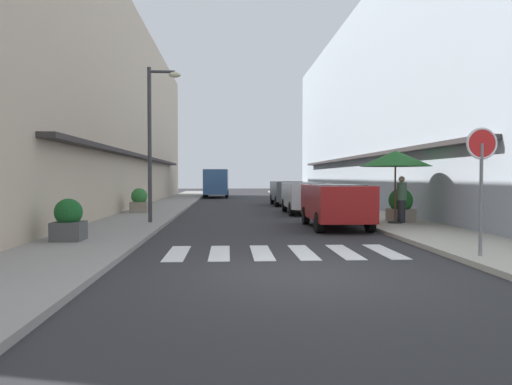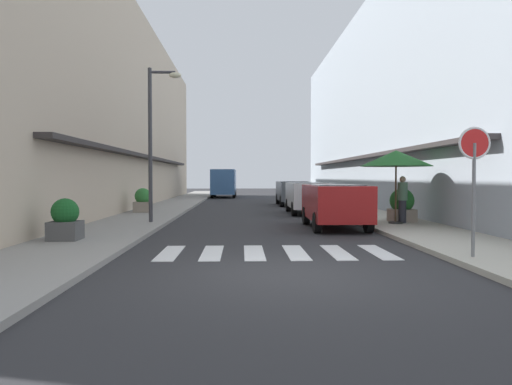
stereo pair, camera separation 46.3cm
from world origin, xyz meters
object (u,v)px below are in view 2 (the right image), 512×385
object	(u,v)px
street_lamp	(155,128)
parked_car_far	(293,190)
planter_midblock	(402,205)
pedestrian_walking_near	(403,198)
cafe_umbrella	(396,159)
round_street_sign	(474,157)
planter_far	(143,201)
delivery_van	(224,181)
parked_car_mid	(308,194)
planter_corner	(65,220)
parked_car_near	(335,201)

from	to	relation	value
street_lamp	parked_car_far	bearing A→B (deg)	62.20
planter_midblock	pedestrian_walking_near	xyz separation A→B (m)	(-0.14, -0.47, 0.27)
cafe_umbrella	pedestrian_walking_near	size ratio (longest dim) A/B	1.55
round_street_sign	planter_far	world-z (taller)	round_street_sign
parked_car_far	planter_midblock	world-z (taller)	parked_car_far
street_lamp	pedestrian_walking_near	xyz separation A→B (m)	(8.68, -0.69, -2.48)
delivery_van	parked_car_far	bearing A→B (deg)	-68.56
street_lamp	cafe_umbrella	size ratio (longest dim) A/B	2.17
delivery_van	parked_car_mid	bearing A→B (deg)	-75.90
planter_corner	parked_car_mid	bearing A→B (deg)	52.75
parked_car_mid	round_street_sign	world-z (taller)	round_street_sign
street_lamp	planter_midblock	size ratio (longest dim) A/B	4.59
parked_car_mid	pedestrian_walking_near	bearing A→B (deg)	-66.95
pedestrian_walking_near	planter_corner	bearing A→B (deg)	-120.55
parked_car_far	round_street_sign	xyz separation A→B (m)	(1.51, -19.50, 1.19)
planter_midblock	cafe_umbrella	bearing A→B (deg)	-124.76
planter_midblock	round_street_sign	bearing A→B (deg)	-98.44
street_lamp	cafe_umbrella	distance (m)	8.50
parked_car_near	parked_car_far	xyz separation A→B (m)	(-0.00, 13.05, 0.00)
planter_midblock	pedestrian_walking_near	distance (m)	0.56
parked_car_far	street_lamp	world-z (taller)	street_lamp
planter_far	pedestrian_walking_near	xyz separation A→B (m)	(10.13, -5.55, 0.33)
round_street_sign	planter_corner	distance (m)	9.69
parked_car_far	cafe_umbrella	xyz separation A→B (m)	(2.20, -12.58, 1.43)
parked_car_mid	planter_corner	distance (m)	12.60
parked_car_near	planter_midblock	bearing A→B (deg)	22.43
parked_car_near	parked_car_mid	bearing A→B (deg)	90.00
planter_corner	planter_midblock	distance (m)	11.26
planter_corner	street_lamp	bearing A→B (deg)	73.62
pedestrian_walking_near	planter_midblock	bearing A→B (deg)	110.31
parked_car_near	pedestrian_walking_near	bearing A→B (deg)	13.85
round_street_sign	parked_car_far	bearing A→B (deg)	94.43
round_street_sign	parked_car_mid	bearing A→B (deg)	96.67
planter_far	parked_car_far	bearing A→B (deg)	42.03
planter_midblock	pedestrian_walking_near	bearing A→B (deg)	-106.65
cafe_umbrella	parked_car_near	bearing A→B (deg)	-167.99
round_street_sign	street_lamp	size ratio (longest dim) A/B	0.48
parked_car_mid	cafe_umbrella	size ratio (longest dim) A/B	1.67
round_street_sign	cafe_umbrella	distance (m)	6.96
cafe_umbrella	planter_far	xyz separation A→B (m)	(-9.85, 5.69, -1.71)
round_street_sign	delivery_van	bearing A→B (deg)	101.07
delivery_van	cafe_umbrella	bearing A→B (deg)	-74.37
round_street_sign	cafe_umbrella	bearing A→B (deg)	84.31
planter_far	planter_midblock	bearing A→B (deg)	-26.29
parked_car_far	delivery_van	world-z (taller)	delivery_van
planter_far	pedestrian_walking_near	bearing A→B (deg)	-28.70
parked_car_near	pedestrian_walking_near	xyz separation A→B (m)	(2.49, 0.61, 0.05)
parked_car_far	cafe_umbrella	world-z (taller)	cafe_umbrella
parked_car_far	pedestrian_walking_near	size ratio (longest dim) A/B	2.68
cafe_umbrella	delivery_van	bearing A→B (deg)	105.63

